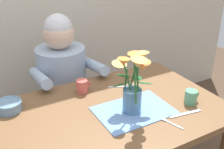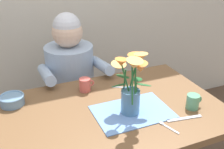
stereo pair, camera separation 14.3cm
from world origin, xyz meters
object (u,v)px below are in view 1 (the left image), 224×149
at_px(seated_person, 64,91).
at_px(flower_vase, 133,82).
at_px(ceramic_mug, 191,97).
at_px(tea_cup, 82,86).
at_px(ceramic_bowl, 9,106).
at_px(dinner_knife, 185,114).

xyz_separation_m(seated_person, flower_vase, (0.14, -0.69, 0.35)).
xyz_separation_m(ceramic_mug, tea_cup, (-0.47, 0.41, 0.00)).
bearing_deg(tea_cup, flower_vase, -65.72).
height_order(ceramic_bowl, dinner_knife, ceramic_bowl).
xyz_separation_m(flower_vase, tea_cup, (-0.14, 0.32, -0.14)).
bearing_deg(ceramic_bowl, ceramic_mug, -24.96).
height_order(seated_person, dinner_knife, seated_person).
bearing_deg(flower_vase, ceramic_bowl, 149.94).
xyz_separation_m(ceramic_bowl, dinner_knife, (0.79, -0.48, -0.03)).
xyz_separation_m(dinner_knife, ceramic_mug, (0.10, 0.07, 0.04)).
bearing_deg(ceramic_mug, flower_vase, 164.79).
height_order(ceramic_bowl, ceramic_mug, ceramic_mug).
bearing_deg(flower_vase, ceramic_mug, -15.21).
distance_m(seated_person, dinner_knife, 0.94).
bearing_deg(flower_vase, dinner_knife, -34.47).
distance_m(seated_person, ceramic_bowl, 0.59).
xyz_separation_m(flower_vase, ceramic_bowl, (-0.56, 0.33, -0.15)).
relative_size(ceramic_bowl, tea_cup, 1.46).
distance_m(flower_vase, tea_cup, 0.38).
relative_size(flower_vase, ceramic_mug, 3.69).
height_order(seated_person, ceramic_mug, seated_person).
height_order(flower_vase, tea_cup, flower_vase).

